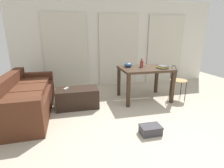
% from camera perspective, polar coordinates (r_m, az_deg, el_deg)
% --- Properties ---
extents(ground_plane, '(7.99, 7.99, 0.00)m').
position_cam_1_polar(ground_plane, '(3.64, 10.60, -8.42)').
color(ground_plane, '#B2A893').
extents(wall_back, '(6.15, 0.10, 2.54)m').
position_cam_1_polar(wall_back, '(5.27, 2.15, 13.71)').
color(wall_back, silver).
rests_on(wall_back, ground).
extents(curtains, '(4.37, 0.03, 2.13)m').
position_cam_1_polar(curtains, '(5.20, 2.37, 11.40)').
color(curtains, beige).
rests_on(curtains, ground).
extents(couch, '(0.91, 2.12, 0.76)m').
position_cam_1_polar(couch, '(3.72, -27.72, -4.37)').
color(couch, '#4C2819').
rests_on(couch, ground).
extents(coffee_table, '(0.88, 0.51, 0.42)m').
position_cam_1_polar(coffee_table, '(3.69, -11.72, -4.65)').
color(coffee_table, black).
rests_on(coffee_table, ground).
extents(craft_table, '(1.16, 0.87, 0.78)m').
position_cam_1_polar(craft_table, '(4.02, 11.18, 3.98)').
color(craft_table, '#382619').
rests_on(craft_table, ground).
extents(wire_chair, '(0.40, 0.42, 0.84)m').
position_cam_1_polar(wire_chair, '(4.26, 21.19, 1.96)').
color(wire_chair, '#B7844C').
rests_on(wire_chair, ground).
extents(bottle_near, '(0.08, 0.08, 0.21)m').
position_cam_1_polar(bottle_near, '(4.03, 10.16, 6.89)').
color(bottle_near, '#99332D').
rests_on(bottle_near, craft_table).
extents(bowl, '(0.19, 0.19, 0.10)m').
position_cam_1_polar(bowl, '(4.01, 5.57, 6.57)').
color(bowl, '#2D4C7A').
rests_on(bowl, craft_table).
extents(book_stack, '(0.26, 0.28, 0.06)m').
position_cam_1_polar(book_stack, '(3.99, 16.91, 5.61)').
color(book_stack, '#33519E').
rests_on(book_stack, craft_table).
extents(scissors, '(0.12, 0.05, 0.00)m').
position_cam_1_polar(scissors, '(4.19, 11.47, 6.06)').
color(scissors, '#9EA0A5').
rests_on(scissors, craft_table).
extents(tv_remote_primary, '(0.11, 0.16, 0.03)m').
position_cam_1_polar(tv_remote_primary, '(3.64, -15.50, -1.49)').
color(tv_remote_primary, '#B7B7B2').
rests_on(tv_remote_primary, coffee_table).
extents(shoebox, '(0.33, 0.23, 0.14)m').
position_cam_1_polar(shoebox, '(2.79, 13.10, -15.06)').
color(shoebox, '#38383D').
rests_on(shoebox, ground).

